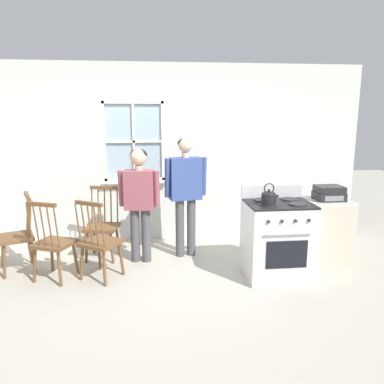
{
  "coord_description": "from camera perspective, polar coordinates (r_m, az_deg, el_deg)",
  "views": [
    {
      "loc": [
        -0.09,
        -4.36,
        1.95
      ],
      "look_at": [
        0.41,
        0.17,
        1.0
      ],
      "focal_mm": 35.0,
      "sensor_mm": 36.0,
      "label": 1
    }
  ],
  "objects": [
    {
      "name": "ground_plane",
      "position": [
        4.78,
        -4.79,
        -12.34
      ],
      "size": [
        16.0,
        16.0,
        0.0
      ],
      "primitive_type": "plane",
      "color": "#B2AD9E"
    },
    {
      "name": "wall_back",
      "position": [
        5.8,
        -5.26,
        5.69
      ],
      "size": [
        6.4,
        0.16,
        2.7
      ],
      "color": "silver",
      "rests_on": "ground_plane"
    },
    {
      "name": "chair_by_window",
      "position": [
        5.27,
        -13.49,
        -5.15
      ],
      "size": [
        0.48,
        0.47,
        0.98
      ],
      "rotation": [
        0.0,
        0.0,
        -0.17
      ],
      "color": "brown",
      "rests_on": "ground_plane"
    },
    {
      "name": "chair_near_wall",
      "position": [
        4.76,
        -20.43,
        -7.41
      ],
      "size": [
        0.54,
        0.53,
        0.98
      ],
      "rotation": [
        0.0,
        0.0,
        2.74
      ],
      "color": "brown",
      "rests_on": "ground_plane"
    },
    {
      "name": "chair_center_cluster",
      "position": [
        5.2,
        -25.01,
        -6.2
      ],
      "size": [
        0.53,
        0.54,
        0.98
      ],
      "rotation": [
        0.0,
        0.0,
        -1.18
      ],
      "color": "brown",
      "rests_on": "ground_plane"
    },
    {
      "name": "chair_near_stove",
      "position": [
        4.63,
        -13.9,
        -7.55
      ],
      "size": [
        0.57,
        0.56,
        0.98
      ],
      "rotation": [
        0.0,
        0.0,
        2.57
      ],
      "color": "brown",
      "rests_on": "ground_plane"
    },
    {
      "name": "person_elderly_left",
      "position": [
        4.93,
        -8.01,
        -0.23
      ],
      "size": [
        0.55,
        0.26,
        1.52
      ],
      "rotation": [
        0.0,
        0.0,
        -0.13
      ],
      "color": "#4C4C51",
      "rests_on": "ground_plane"
    },
    {
      "name": "person_teen_center",
      "position": [
        5.08,
        -1.01,
        0.95
      ],
      "size": [
        0.59,
        0.28,
        1.65
      ],
      "rotation": [
        0.0,
        0.0,
        0.16
      ],
      "color": "#4C4C51",
      "rests_on": "ground_plane"
    },
    {
      "name": "stove",
      "position": [
        4.68,
        12.89,
        -6.96
      ],
      "size": [
        0.78,
        0.68,
        1.08
      ],
      "color": "silver",
      "rests_on": "ground_plane"
    },
    {
      "name": "kettle",
      "position": [
        4.35,
        11.62,
        -0.76
      ],
      "size": [
        0.21,
        0.17,
        0.25
      ],
      "color": "black",
      "rests_on": "stove"
    },
    {
      "name": "potted_plant",
      "position": [
        5.75,
        -8.05,
        2.33
      ],
      "size": [
        0.15,
        0.15,
        0.23
      ],
      "color": "#42474C",
      "rests_on": "wall_back"
    },
    {
      "name": "side_counter",
      "position": [
        5.1,
        19.63,
        -6.03
      ],
      "size": [
        0.55,
        0.5,
        0.9
      ],
      "color": "beige",
      "rests_on": "ground_plane"
    },
    {
      "name": "stereo",
      "position": [
        4.95,
        20.16,
        -0.17
      ],
      "size": [
        0.34,
        0.29,
        0.18
      ],
      "color": "#232326",
      "rests_on": "side_counter"
    }
  ]
}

